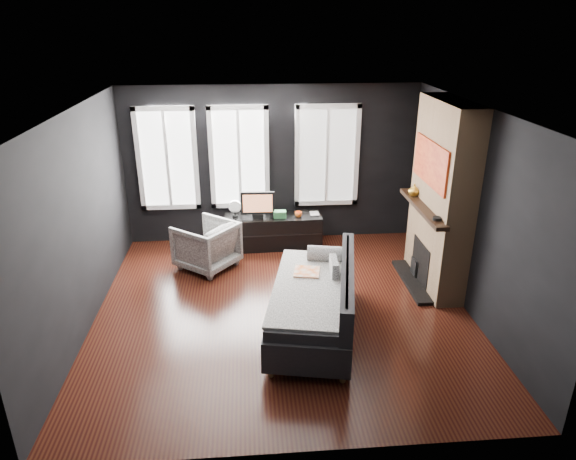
{
  "coord_description": "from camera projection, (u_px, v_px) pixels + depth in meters",
  "views": [
    {
      "loc": [
        -0.43,
        -6.05,
        3.71
      ],
      "look_at": [
        0.1,
        0.3,
        1.05
      ],
      "focal_mm": 32.0,
      "sensor_mm": 36.0,
      "label": 1
    }
  ],
  "objects": [
    {
      "name": "floor",
      "position": [
        283.0,
        309.0,
        7.02
      ],
      "size": [
        5.0,
        5.0,
        0.0
      ],
      "primitive_type": "plane",
      "color": "black",
      "rests_on": "ground"
    },
    {
      "name": "ceiling",
      "position": [
        282.0,
        110.0,
        5.98
      ],
      "size": [
        5.0,
        5.0,
        0.0
      ],
      "primitive_type": "plane",
      "color": "white",
      "rests_on": "ground"
    },
    {
      "name": "wall_back",
      "position": [
        272.0,
        165.0,
        8.8
      ],
      "size": [
        5.0,
        0.02,
        2.7
      ],
      "primitive_type": "cube",
      "color": "black",
      "rests_on": "ground"
    },
    {
      "name": "wall_left",
      "position": [
        80.0,
        224.0,
        6.31
      ],
      "size": [
        0.02,
        5.0,
        2.7
      ],
      "primitive_type": "cube",
      "color": "black",
      "rests_on": "ground"
    },
    {
      "name": "wall_right",
      "position": [
        473.0,
        212.0,
        6.69
      ],
      "size": [
        0.02,
        5.0,
        2.7
      ],
      "primitive_type": "cube",
      "color": "black",
      "rests_on": "ground"
    },
    {
      "name": "windows",
      "position": [
        243.0,
        105.0,
        8.33
      ],
      "size": [
        4.0,
        0.16,
        1.76
      ],
      "primitive_type": null,
      "color": "white",
      "rests_on": "wall_back"
    },
    {
      "name": "fireplace",
      "position": [
        442.0,
        197.0,
        7.23
      ],
      "size": [
        0.7,
        1.62,
        2.7
      ],
      "primitive_type": null,
      "color": "#93724C",
      "rests_on": "floor"
    },
    {
      "name": "sofa",
      "position": [
        313.0,
        298.0,
        6.39
      ],
      "size": [
        1.48,
        2.33,
        0.93
      ],
      "primitive_type": null,
      "rotation": [
        0.0,
        0.0,
        -0.2
      ],
      "color": "black",
      "rests_on": "floor"
    },
    {
      "name": "stripe_pillow",
      "position": [
        334.0,
        272.0,
        6.59
      ],
      "size": [
        0.1,
        0.36,
        0.36
      ],
      "primitive_type": "cube",
      "rotation": [
        0.0,
        0.0,
        -0.05
      ],
      "color": "gray",
      "rests_on": "sofa"
    },
    {
      "name": "armchair",
      "position": [
        206.0,
        243.0,
        8.06
      ],
      "size": [
        1.09,
        1.1,
        0.83
      ],
      "primitive_type": "imported",
      "rotation": [
        0.0,
        0.0,
        -2.25
      ],
      "color": "silver",
      "rests_on": "floor"
    },
    {
      "name": "media_console",
      "position": [
        273.0,
        231.0,
        8.84
      ],
      "size": [
        1.66,
        0.55,
        0.57
      ],
      "primitive_type": null,
      "rotation": [
        0.0,
        0.0,
        0.02
      ],
      "color": "black",
      "rests_on": "floor"
    },
    {
      "name": "monitor",
      "position": [
        258.0,
        203.0,
        8.58
      ],
      "size": [
        0.58,
        0.14,
        0.51
      ],
      "primitive_type": null,
      "rotation": [
        0.0,
        0.0,
        -0.03
      ],
      "color": "black",
      "rests_on": "media_console"
    },
    {
      "name": "desk_fan",
      "position": [
        235.0,
        208.0,
        8.64
      ],
      "size": [
        0.23,
        0.23,
        0.3
      ],
      "primitive_type": null,
      "rotation": [
        0.0,
        0.0,
        -0.07
      ],
      "color": "#9F9F9F",
      "rests_on": "media_console"
    },
    {
      "name": "mug",
      "position": [
        299.0,
        214.0,
        8.67
      ],
      "size": [
        0.13,
        0.11,
        0.12
      ],
      "primitive_type": "imported",
      "rotation": [
        0.0,
        0.0,
        0.15
      ],
      "color": "orange",
      "rests_on": "media_console"
    },
    {
      "name": "book",
      "position": [
        310.0,
        209.0,
        8.78
      ],
      "size": [
        0.15,
        0.02,
        0.2
      ],
      "primitive_type": "imported",
      "rotation": [
        0.0,
        0.0,
        -0.0
      ],
      "color": "#B4A18D",
      "rests_on": "media_console"
    },
    {
      "name": "storage_box",
      "position": [
        280.0,
        214.0,
        8.65
      ],
      "size": [
        0.21,
        0.14,
        0.11
      ],
      "primitive_type": "cube",
      "rotation": [
        0.0,
        0.0,
        -0.02
      ],
      "color": "#327540",
      "rests_on": "media_console"
    },
    {
      "name": "mantel_vase",
      "position": [
        414.0,
        190.0,
        7.64
      ],
      "size": [
        0.22,
        0.23,
        0.17
      ],
      "primitive_type": "imported",
      "rotation": [
        0.0,
        0.0,
        0.33
      ],
      "color": "gold",
      "rests_on": "fireplace"
    },
    {
      "name": "mantel_clock",
      "position": [
        437.0,
        219.0,
        6.74
      ],
      "size": [
        0.13,
        0.13,
        0.04
      ],
      "primitive_type": "cylinder",
      "rotation": [
        0.0,
        0.0,
        -0.12
      ],
      "color": "black",
      "rests_on": "fireplace"
    }
  ]
}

